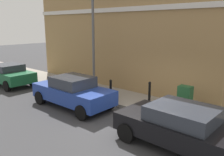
{
  "coord_description": "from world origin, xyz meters",
  "views": [
    {
      "loc": [
        -7.02,
        -4.68,
        3.77
      ],
      "look_at": [
        1.5,
        2.73,
        1.2
      ],
      "focal_mm": 37.54,
      "sensor_mm": 36.0,
      "label": 1
    }
  ],
  "objects_px": {
    "car_green": "(8,74)",
    "bollard_near_cabinet": "(149,92)",
    "bollard_far_kerb": "(111,89)",
    "car_blue": "(73,91)",
    "lamppost": "(93,34)",
    "utility_cabinet": "(185,100)",
    "car_black": "(183,127)"
  },
  "relations": [
    {
      "from": "car_blue",
      "to": "bollard_near_cabinet",
      "type": "distance_m",
      "value": 3.59
    },
    {
      "from": "car_blue",
      "to": "lamppost",
      "type": "xyz_separation_m",
      "value": [
        2.37,
        1.0,
        2.56
      ]
    },
    {
      "from": "car_blue",
      "to": "car_green",
      "type": "distance_m",
      "value": 6.34
    },
    {
      "from": "car_blue",
      "to": "utility_cabinet",
      "type": "xyz_separation_m",
      "value": [
        2.35,
        -4.42,
        -0.06
      ]
    },
    {
      "from": "car_green",
      "to": "utility_cabinet",
      "type": "xyz_separation_m",
      "value": [
        2.38,
        -10.75,
        -0.03
      ]
    },
    {
      "from": "bollard_near_cabinet",
      "to": "car_blue",
      "type": "bearing_deg",
      "value": 132.91
    },
    {
      "from": "car_blue",
      "to": "lamppost",
      "type": "relative_size",
      "value": 0.72
    },
    {
      "from": "utility_cabinet",
      "to": "lamppost",
      "type": "distance_m",
      "value": 6.01
    },
    {
      "from": "utility_cabinet",
      "to": "bollard_far_kerb",
      "type": "distance_m",
      "value": 3.53
    },
    {
      "from": "car_black",
      "to": "car_green",
      "type": "distance_m",
      "value": 11.86
    },
    {
      "from": "car_blue",
      "to": "utility_cabinet",
      "type": "distance_m",
      "value": 5.0
    },
    {
      "from": "car_black",
      "to": "utility_cabinet",
      "type": "height_order",
      "value": "car_black"
    },
    {
      "from": "car_green",
      "to": "lamppost",
      "type": "height_order",
      "value": "lamppost"
    },
    {
      "from": "lamppost",
      "to": "utility_cabinet",
      "type": "bearing_deg",
      "value": -90.3
    },
    {
      "from": "bollard_near_cabinet",
      "to": "bollard_far_kerb",
      "type": "distance_m",
      "value": 1.88
    },
    {
      "from": "utility_cabinet",
      "to": "bollard_near_cabinet",
      "type": "height_order",
      "value": "utility_cabinet"
    },
    {
      "from": "car_blue",
      "to": "lamppost",
      "type": "bearing_deg",
      "value": -67.45
    },
    {
      "from": "car_black",
      "to": "bollard_far_kerb",
      "type": "xyz_separation_m",
      "value": [
        1.79,
        4.55,
        -0.01
      ]
    },
    {
      "from": "bollard_near_cabinet",
      "to": "lamppost",
      "type": "distance_m",
      "value": 4.46
    },
    {
      "from": "utility_cabinet",
      "to": "bollard_near_cabinet",
      "type": "bearing_deg",
      "value": 86.79
    },
    {
      "from": "bollard_near_cabinet",
      "to": "lamppost",
      "type": "relative_size",
      "value": 0.18
    },
    {
      "from": "utility_cabinet",
      "to": "bollard_far_kerb",
      "type": "bearing_deg",
      "value": 102.76
    },
    {
      "from": "bollard_far_kerb",
      "to": "lamppost",
      "type": "distance_m",
      "value": 3.36
    },
    {
      "from": "car_black",
      "to": "utility_cabinet",
      "type": "bearing_deg",
      "value": -64.98
    },
    {
      "from": "bollard_far_kerb",
      "to": "bollard_near_cabinet",
      "type": "bearing_deg",
      "value": -62.05
    },
    {
      "from": "car_blue",
      "to": "bollard_near_cabinet",
      "type": "height_order",
      "value": "car_blue"
    },
    {
      "from": "car_blue",
      "to": "car_black",
      "type": "bearing_deg",
      "value": 177.5
    },
    {
      "from": "car_green",
      "to": "bollard_near_cabinet",
      "type": "distance_m",
      "value": 9.3
    },
    {
      "from": "car_blue",
      "to": "bollard_near_cabinet",
      "type": "relative_size",
      "value": 3.96
    },
    {
      "from": "car_green",
      "to": "bollard_near_cabinet",
      "type": "bearing_deg",
      "value": -165.33
    },
    {
      "from": "car_green",
      "to": "utility_cabinet",
      "type": "bearing_deg",
      "value": -168.31
    },
    {
      "from": "lamppost",
      "to": "car_blue",
      "type": "bearing_deg",
      "value": -157.22
    }
  ]
}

